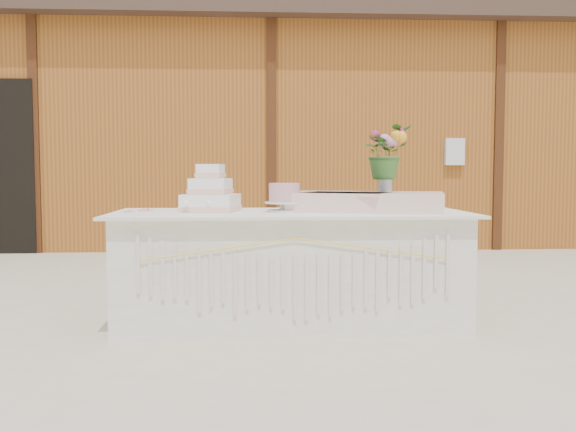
{
  "coord_description": "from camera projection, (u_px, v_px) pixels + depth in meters",
  "views": [
    {
      "loc": [
        -0.27,
        -4.33,
        1.04
      ],
      "look_at": [
        0.0,
        0.3,
        0.72
      ],
      "focal_mm": 40.0,
      "sensor_mm": 36.0,
      "label": 1
    }
  ],
  "objects": [
    {
      "name": "wedding_cake",
      "position": [
        211.0,
        195.0,
        4.37
      ],
      "size": [
        0.42,
        0.42,
        0.32
      ],
      "rotation": [
        0.0,
        0.0,
        -0.21
      ],
      "color": "white",
      "rests_on": "cake_table"
    },
    {
      "name": "pink_cake_stand",
      "position": [
        285.0,
        196.0,
        4.32
      ],
      "size": [
        0.27,
        0.27,
        0.19
      ],
      "color": "silver",
      "rests_on": "cake_table"
    },
    {
      "name": "flower_vase",
      "position": [
        385.0,
        182.0,
        4.47
      ],
      "size": [
        0.1,
        0.1,
        0.14
      ],
      "primitive_type": "cylinder",
      "color": "silver",
      "rests_on": "satin_runner"
    },
    {
      "name": "cake_table",
      "position": [
        291.0,
        268.0,
        4.37
      ],
      "size": [
        2.4,
        1.0,
        0.77
      ],
      "color": "white",
      "rests_on": "ground"
    },
    {
      "name": "satin_runner",
      "position": [
        367.0,
        202.0,
        4.42
      ],
      "size": [
        1.15,
        0.85,
        0.13
      ],
      "primitive_type": "cube",
      "rotation": [
        0.0,
        0.0,
        -0.27
      ],
      "color": "beige",
      "rests_on": "cake_table"
    },
    {
      "name": "bouquet",
      "position": [
        386.0,
        145.0,
        4.45
      ],
      "size": [
        0.43,
        0.41,
        0.37
      ],
      "primitive_type": "imported",
      "rotation": [
        0.0,
        0.0,
        0.46
      ],
      "color": "#396B2A",
      "rests_on": "flower_vase"
    },
    {
      "name": "ground",
      "position": [
        291.0,
        323.0,
        4.4
      ],
      "size": [
        80.0,
        80.0,
        0.0
      ],
      "primitive_type": "plane",
      "color": "beige",
      "rests_on": "ground"
    },
    {
      "name": "loose_flowers",
      "position": [
        138.0,
        211.0,
        4.31
      ],
      "size": [
        0.23,
        0.38,
        0.02
      ],
      "primitive_type": null,
      "rotation": [
        0.0,
        0.0,
        0.26
      ],
      "color": "pink",
      "rests_on": "cake_table"
    },
    {
      "name": "barn",
      "position": [
        267.0,
        132.0,
        10.25
      ],
      "size": [
        12.6,
        4.6,
        3.3
      ],
      "color": "#96591F",
      "rests_on": "ground"
    }
  ]
}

